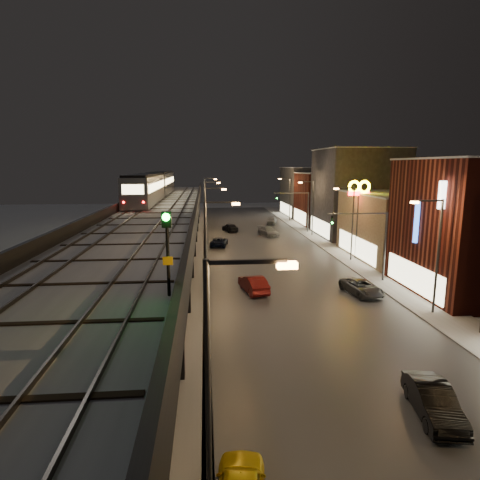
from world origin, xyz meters
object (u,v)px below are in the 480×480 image
car_onc_dark (362,288)px  sign_citgo (448,212)px  car_onc_silver (433,402)px  car_mid_silver (219,242)px  subway_train (155,185)px  rail_signal (167,237)px  car_far_white (230,228)px  car_near_white (253,284)px  car_onc_white (268,232)px  car_onc_red (272,221)px

car_onc_dark → sign_citgo: sign_citgo is taller
car_onc_silver → car_mid_silver: bearing=111.5°
car_onc_silver → car_onc_dark: (3.57, 17.54, -0.08)m
subway_train → sign_citgo: subway_train is taller
car_onc_dark → rail_signal: bearing=-140.4°
car_far_white → sign_citgo: size_ratio=0.42×
car_near_white → car_onc_silver: (6.02, -19.14, -0.03)m
car_onc_white → car_onc_red: (2.81, 13.38, -0.01)m
rail_signal → car_onc_dark: 25.64m
car_onc_red → car_onc_silver: bearing=-78.0°
car_near_white → car_onc_dark: (9.58, -1.60, -0.10)m
car_onc_dark → car_onc_white: car_onc_white is taller
car_far_white → car_mid_silver: bearing=61.4°
car_mid_silver → car_near_white: bearing=105.6°
car_onc_dark → car_onc_silver: bearing=-112.8°
car_far_white → sign_citgo: bearing=92.5°
subway_train → rail_signal: bearing=-82.6°
rail_signal → car_far_white: rail_signal is taller
rail_signal → sign_citgo: bearing=36.8°
car_near_white → sign_citgo: 17.24m
subway_train → car_onc_red: bearing=33.8°
car_far_white → car_onc_white: size_ratio=0.84×
car_onc_dark → car_onc_red: bearing=79.6°
car_onc_red → car_mid_silver: bearing=-103.3°
car_far_white → car_near_white: bearing=71.9°
car_near_white → sign_citgo: (14.89, -5.06, 7.06)m
sign_citgo → car_onc_silver: bearing=-122.2°
car_near_white → car_onc_red: (8.87, 42.95, -0.04)m
car_mid_silver → car_onc_silver: size_ratio=1.04×
rail_signal → car_onc_white: 52.05m
car_onc_silver → car_onc_red: (2.86, 62.10, -0.02)m
rail_signal → car_far_white: 55.91m
rail_signal → car_onc_red: bearing=77.1°
car_mid_silver → sign_citgo: 32.67m
car_onc_silver → car_onc_white: (0.05, 48.71, -0.00)m
car_onc_silver → car_onc_red: 62.16m
rail_signal → car_near_white: rail_signal is taller
car_near_white → car_far_white: car_near_white is taller
car_mid_silver → car_onc_silver: 41.74m
sign_citgo → car_onc_white: bearing=104.3°
car_far_white → car_onc_white: 7.81m
car_onc_white → car_onc_red: car_onc_white is taller
car_onc_silver → rail_signal: bearing=-163.6°
car_near_white → car_onc_red: 43.86m
rail_signal → car_onc_silver: rail_signal is taller
car_mid_silver → subway_train: bearing=-26.8°
car_onc_red → sign_citgo: bearing=-68.2°
car_onc_dark → car_onc_red: (-0.71, 44.55, 0.06)m
car_far_white → car_onc_dark: size_ratio=0.90×
car_near_white → car_onc_white: 30.18m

